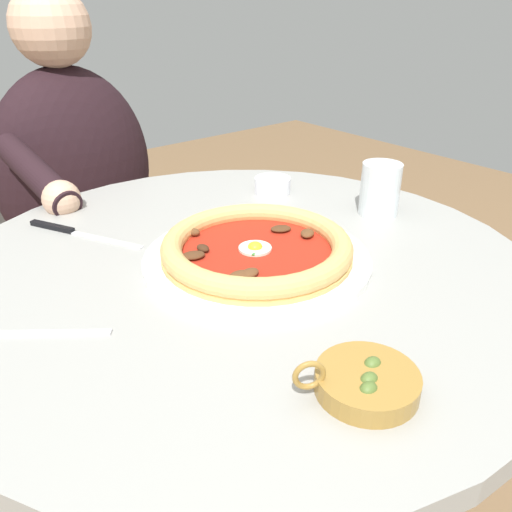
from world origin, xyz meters
TOP-DOWN VIEW (x-y plane):
  - dining_table at (0.00, 0.00)m, footprint 0.89×0.89m
  - pizza_on_plate at (0.02, -0.02)m, footprint 0.34×0.34m
  - water_glass at (0.31, -0.01)m, footprint 0.07×0.07m
  - steak_knife at (-0.16, 0.26)m, footprint 0.11×0.21m
  - ramekin_capers at (0.23, 0.19)m, footprint 0.07×0.07m
  - olive_pan at (-0.08, -0.30)m, footprint 0.12×0.11m
  - fork_utensil at (-0.30, 0.01)m, footprint 0.15×0.12m
  - diner_person at (0.01, 0.68)m, footprint 0.39×0.49m
  - cafe_chair_diner at (0.02, 0.82)m, footprint 0.44×0.45m

SIDE VIEW (x-z plane):
  - diner_person at x=0.01m, z-range -0.06..1.04m
  - cafe_chair_diner at x=0.02m, z-range 0.09..0.91m
  - dining_table at x=0.00m, z-range 0.16..0.89m
  - fork_utensil at x=-0.30m, z-range 0.72..0.73m
  - steak_knife at x=-0.16m, z-range 0.72..0.73m
  - olive_pan at x=-0.08m, z-range 0.71..0.76m
  - ramekin_capers at x=0.23m, z-range 0.72..0.75m
  - pizza_on_plate at x=0.02m, z-range 0.72..0.76m
  - water_glass at x=0.31m, z-range 0.72..0.81m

